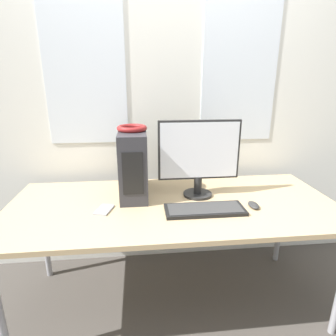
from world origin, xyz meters
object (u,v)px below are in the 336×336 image
object	(u,v)px
cell_phone	(104,210)
mouse	(254,205)
keyboard	(205,210)
monitor_main	(199,155)
headphones	(132,128)
pc_tower	(133,163)

from	to	relation	value
cell_phone	mouse	bearing A→B (deg)	13.92
keyboard	cell_phone	xyz separation A→B (m)	(-0.57, 0.07, -0.01)
cell_phone	monitor_main	bearing A→B (deg)	32.47
keyboard	cell_phone	world-z (taller)	keyboard
monitor_main	keyboard	bearing A→B (deg)	-91.76
mouse	cell_phone	xyz separation A→B (m)	(-0.87, 0.05, -0.01)
monitor_main	cell_phone	world-z (taller)	monitor_main
mouse	keyboard	bearing A→B (deg)	-175.16
mouse	cell_phone	world-z (taller)	mouse
monitor_main	keyboard	distance (m)	0.35
headphones	monitor_main	world-z (taller)	monitor_main
headphones	keyboard	xyz separation A→B (m)	(0.40, -0.30, -0.42)
monitor_main	cell_phone	bearing A→B (deg)	-164.42
keyboard	monitor_main	bearing A→B (deg)	88.24
keyboard	headphones	bearing A→B (deg)	143.13
headphones	pc_tower	bearing A→B (deg)	-90.00
headphones	monitor_main	distance (m)	0.45
pc_tower	mouse	bearing A→B (deg)	-21.40
pc_tower	headphones	bearing A→B (deg)	90.00
pc_tower	cell_phone	world-z (taller)	pc_tower
monitor_main	mouse	size ratio (longest dim) A/B	4.89
pc_tower	monitor_main	bearing A→B (deg)	-9.41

